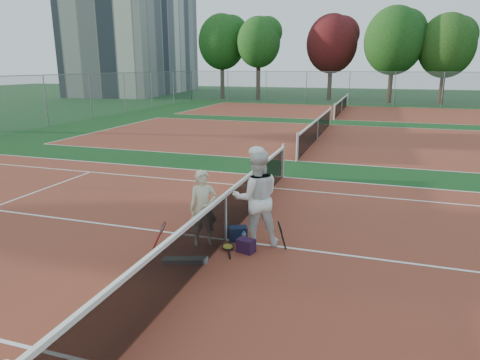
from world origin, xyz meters
name	(u,v)px	position (x,y,z in m)	size (l,w,h in m)	color
ground	(226,240)	(0.00, 0.00, 0.00)	(130.00, 130.00, 0.00)	#0F3815
court_main	(226,240)	(0.00, 0.00, 0.00)	(23.77, 10.97, 0.01)	brown
court_far_a	(317,139)	(0.00, 13.50, 0.00)	(23.77, 10.97, 0.01)	brown
court_far_b	(341,112)	(0.00, 27.00, 0.00)	(23.77, 10.97, 0.01)	brown
net_main	(225,217)	(0.00, 0.00, 0.51)	(0.10, 10.98, 1.02)	black
net_far_a	(318,128)	(0.00, 13.50, 0.51)	(0.10, 10.98, 1.02)	black
net_far_b	(342,105)	(0.00, 27.00, 0.51)	(0.10, 10.98, 1.02)	black
fence_back	(349,88)	(0.00, 34.00, 1.50)	(32.00, 0.06, 3.00)	slate
apartment_block	(138,34)	(-28.00, 44.00, 7.50)	(10.00, 22.00, 15.00)	beige
player_a	(203,208)	(-0.35, -0.33, 0.77)	(0.56, 0.37, 1.54)	beige
player_b	(256,198)	(0.65, 0.00, 0.98)	(0.95, 0.74, 1.96)	white
racket_red	(163,235)	(-1.04, -0.77, 0.28)	(0.29, 0.27, 0.55)	maroon
racket_black_held	(280,236)	(1.18, -0.13, 0.29)	(0.19, 0.27, 0.59)	black
racket_spare	(228,247)	(0.20, -0.43, 0.04)	(0.60, 0.27, 0.09)	black
sports_bag_navy	(238,234)	(0.24, 0.07, 0.15)	(0.37, 0.25, 0.29)	black
sports_bag_purple	(246,246)	(0.58, -0.44, 0.13)	(0.33, 0.23, 0.27)	#26102B
net_cover_canvas	(185,260)	(-0.35, -1.23, 0.04)	(0.83, 0.19, 0.09)	#66625C
water_bottle	(244,240)	(0.47, -0.24, 0.15)	(0.09, 0.09, 0.30)	#C9E1FF
tree_back_0	(222,42)	(-13.91, 37.64, 5.98)	(5.10, 5.10, 8.94)	#382314
tree_back_1	(259,43)	(-9.52, 36.60, 5.83)	(4.46, 4.46, 8.42)	#382314
tree_back_maroon	(332,44)	(-2.30, 38.47, 5.67)	(5.13, 5.13, 8.64)	#382314
tree_back_3	(394,41)	(3.65, 36.89, 5.79)	(5.52, 5.52, 8.98)	#382314
tree_back_4	(447,46)	(8.27, 37.16, 5.29)	(5.07, 5.07, 8.23)	#382314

